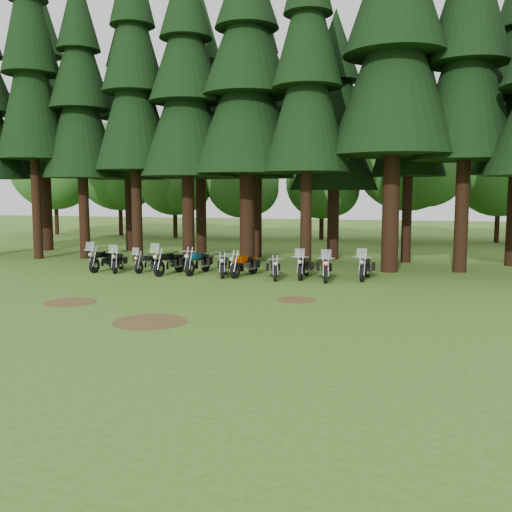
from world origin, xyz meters
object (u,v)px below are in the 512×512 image
object	(u,v)px
motorcycle_5	(224,266)
motorcycle_8	(304,267)
motorcycle_3	(169,263)
motorcycle_4	(198,263)
motorcycle_0	(104,260)
motorcycle_7	(274,269)
motorcycle_2	(147,263)
motorcycle_1	(118,262)
motorcycle_6	(244,266)
motorcycle_10	(365,268)
motorcycle_9	(325,269)

from	to	relation	value
motorcycle_5	motorcycle_8	xyz separation A→B (m)	(3.61, 0.37, 0.03)
motorcycle_3	motorcycle_4	distance (m)	1.33
motorcycle_3	motorcycle_0	bearing A→B (deg)	-174.75
motorcycle_3	motorcycle_5	world-z (taller)	motorcycle_3
motorcycle_3	motorcycle_8	world-z (taller)	motorcycle_3
motorcycle_7	motorcycle_5	bearing A→B (deg)	157.84
motorcycle_2	motorcycle_1	bearing A→B (deg)	-162.30
motorcycle_6	motorcycle_10	distance (m)	5.39
motorcycle_8	motorcycle_5	bearing A→B (deg)	-175.40
motorcycle_3	motorcycle_9	xyz separation A→B (m)	(7.24, 0.07, -0.03)
motorcycle_0	motorcycle_2	size ratio (longest dim) A/B	1.20
motorcycle_3	motorcycle_8	distance (m)	6.26
motorcycle_4	motorcycle_8	size ratio (longest dim) A/B	1.08
motorcycle_9	motorcycle_10	xyz separation A→B (m)	(1.66, 0.80, 0.00)
motorcycle_7	motorcycle_3	bearing A→B (deg)	161.61
motorcycle_2	motorcycle_4	world-z (taller)	motorcycle_2
motorcycle_0	motorcycle_3	size ratio (longest dim) A/B	0.97
motorcycle_6	motorcycle_9	bearing A→B (deg)	9.56
motorcycle_7	motorcycle_8	bearing A→B (deg)	7.01
motorcycle_9	motorcycle_3	bearing A→B (deg)	169.34
motorcycle_0	motorcycle_3	xyz separation A→B (m)	(3.56, -0.26, 0.02)
motorcycle_7	motorcycle_4	bearing A→B (deg)	153.07
motorcycle_10	motorcycle_4	bearing A→B (deg)	-174.26
motorcycle_0	motorcycle_2	world-z (taller)	motorcycle_0
motorcycle_1	motorcycle_2	distance (m)	1.42
motorcycle_4	motorcycle_6	bearing A→B (deg)	-0.59
motorcycle_8	motorcycle_9	world-z (taller)	motorcycle_9
motorcycle_0	motorcycle_2	distance (m)	2.20
motorcycle_9	motorcycle_2	bearing A→B (deg)	166.11
motorcycle_10	motorcycle_1	bearing A→B (deg)	-173.33
motorcycle_2	motorcycle_4	size ratio (longest dim) A/B	0.82
motorcycle_3	motorcycle_10	xyz separation A→B (m)	(8.90, 0.87, -0.03)
motorcycle_9	motorcycle_4	bearing A→B (deg)	164.17
motorcycle_8	motorcycle_9	distance (m)	1.09
motorcycle_0	motorcycle_8	bearing A→B (deg)	4.35
motorcycle_2	motorcycle_9	size ratio (longest dim) A/B	0.86
motorcycle_5	motorcycle_10	world-z (taller)	motorcycle_10
motorcycle_6	motorcycle_4	bearing A→B (deg)	-170.93
motorcycle_0	motorcycle_10	xyz separation A→B (m)	(12.47, 0.61, -0.01)
motorcycle_7	motorcycle_8	world-z (taller)	motorcycle_8
motorcycle_1	motorcycle_7	xyz separation A→B (m)	(7.79, -0.27, -0.03)
motorcycle_8	motorcycle_10	world-z (taller)	motorcycle_10
motorcycle_0	motorcycle_6	size ratio (longest dim) A/B	1.05
motorcycle_0	motorcycle_2	bearing A→B (deg)	8.50
motorcycle_0	motorcycle_5	bearing A→B (deg)	1.71
motorcycle_2	motorcycle_3	xyz separation A→B (m)	(1.38, -0.47, 0.10)
motorcycle_1	motorcycle_3	world-z (taller)	motorcycle_3
motorcycle_2	motorcycle_5	size ratio (longest dim) A/B	0.94
motorcycle_0	motorcycle_7	bearing A→B (deg)	0.80
motorcycle_5	motorcycle_8	distance (m)	3.63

